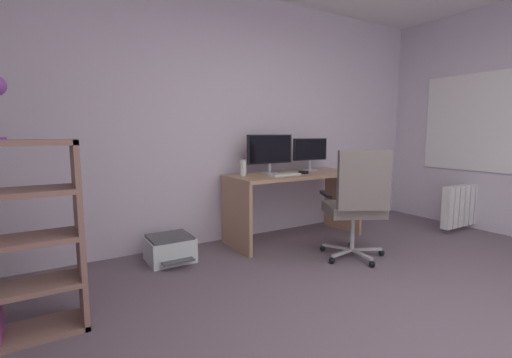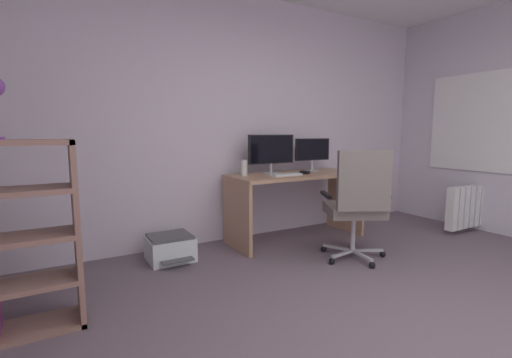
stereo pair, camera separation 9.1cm
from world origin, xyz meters
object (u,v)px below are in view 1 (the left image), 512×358
(monitor_secondary, at_px, (310,151))
(keyboard, at_px, (285,174))
(desk, at_px, (294,191))
(printer, at_px, (170,249))
(computer_mouse, at_px, (303,172))
(radiator, at_px, (468,204))
(desktop_speaker, at_px, (243,168))
(monitor_main, at_px, (270,151))
(office_chair, at_px, (357,201))

(monitor_secondary, bearing_deg, keyboard, -156.41)
(desk, height_order, printer, desk)
(monitor_secondary, bearing_deg, computer_mouse, -141.47)
(desk, relative_size, radiator, 1.54)
(desktop_speaker, height_order, radiator, desktop_speaker)
(monitor_main, xyz_separation_m, radiator, (2.37, -0.93, -0.70))
(monitor_main, bearing_deg, radiator, -21.50)
(keyboard, height_order, office_chair, office_chair)
(desktop_speaker, bearing_deg, radiator, -17.93)
(desk, relative_size, desktop_speaker, 9.04)
(office_chair, bearing_deg, desktop_speaker, 125.84)
(monitor_main, xyz_separation_m, printer, (-1.19, -0.10, -0.89))
(desk, xyz_separation_m, desktop_speaker, (-0.62, 0.08, 0.28))
(monitor_secondary, bearing_deg, desktop_speaker, -177.12)
(desktop_speaker, bearing_deg, monitor_secondary, 2.88)
(computer_mouse, relative_size, office_chair, 0.09)
(keyboard, height_order, radiator, keyboard)
(desktop_speaker, distance_m, printer, 1.09)
(desk, distance_m, printer, 1.51)
(computer_mouse, relative_size, desktop_speaker, 0.59)
(desk, distance_m, computer_mouse, 0.24)
(monitor_secondary, relative_size, office_chair, 0.44)
(monitor_main, relative_size, office_chair, 0.54)
(monitor_main, height_order, monitor_secondary, monitor_main)
(computer_mouse, relative_size, printer, 0.22)
(keyboard, distance_m, radiator, 2.48)
(monitor_secondary, distance_m, printer, 1.97)
(keyboard, xyz_separation_m, radiator, (2.34, -0.70, -0.45))
(desk, distance_m, office_chair, 0.87)
(keyboard, relative_size, desktop_speaker, 2.00)
(keyboard, relative_size, office_chair, 0.32)
(monitor_secondary, bearing_deg, printer, -176.81)
(monitor_main, relative_size, desktop_speaker, 3.33)
(desktop_speaker, relative_size, printer, 0.37)
(monitor_secondary, distance_m, radiator, 2.13)
(desk, bearing_deg, printer, 178.73)
(monitor_main, distance_m, monitor_secondary, 0.58)
(desk, relative_size, printer, 3.32)
(monitor_secondary, relative_size, desktop_speaker, 2.76)
(computer_mouse, xyz_separation_m, radiator, (2.07, -0.71, -0.46))
(computer_mouse, bearing_deg, monitor_main, 134.33)
(keyboard, relative_size, computer_mouse, 3.40)
(printer, bearing_deg, office_chair, -30.79)
(desk, xyz_separation_m, printer, (-1.44, 0.03, -0.44))
(desk, height_order, monitor_main, monitor_main)
(office_chair, height_order, printer, office_chair)
(keyboard, distance_m, desktop_speaker, 0.45)
(computer_mouse, bearing_deg, office_chair, -98.27)
(monitor_secondary, xyz_separation_m, office_chair, (-0.26, -1.00, -0.41))
(monitor_secondary, bearing_deg, radiator, -27.51)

